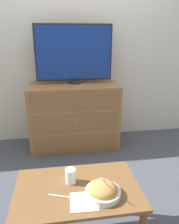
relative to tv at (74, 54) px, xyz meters
The scene contains 9 objects.
ground_plane 1.22m from the tv, 89.51° to the left, with size 12.00×12.00×0.00m, color #474C56.
wall_back 0.24m from the tv, 89.56° to the left, with size 12.00×0.05×2.60m.
dresser 0.79m from the tv, 103.71° to the right, with size 1.14×0.53×0.84m.
tv is the anchor object (origin of this frame).
coffee_table 1.79m from the tv, 94.47° to the right, with size 0.82×0.52×0.48m.
takeout_bowl 1.82m from the tv, 89.12° to the right, with size 0.22×0.22×0.17m.
drink_cup 1.68m from the tv, 96.12° to the right, with size 0.07×0.07×0.10m.
napkin 1.88m from the tv, 93.23° to the right, with size 0.18×0.18×0.00m.
knife 1.83m from the tv, 97.69° to the right, with size 0.18×0.07×0.01m.
Camera 1 is at (-0.23, -2.98, 1.43)m, focal length 35.00 mm.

